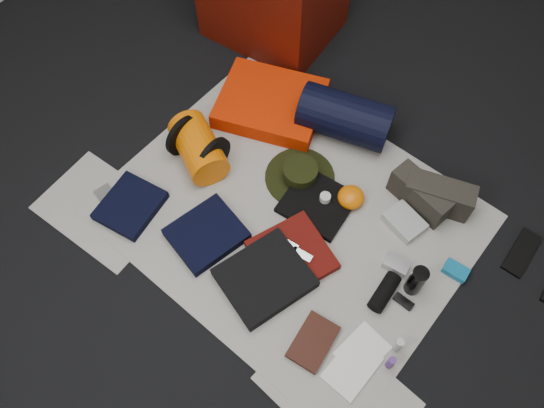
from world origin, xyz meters
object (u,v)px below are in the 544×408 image
Objects in this scene: navy_duffel at (345,117)px; compact_camera at (396,265)px; paperback_book at (313,342)px; sleeping_pad at (271,104)px; stuff_sack at (199,148)px; water_bottle at (416,281)px.

navy_duffel reaches higher than compact_camera.
sleeping_pad is at bearing 129.81° from paperback_book.
stuff_sack is at bearing -98.25° from sleeping_pad.
paperback_book is at bearing -41.98° from sleeping_pad.
stuff_sack reaches higher than water_bottle.
navy_duffel is (0.38, 0.13, 0.07)m from sleeping_pad.
navy_duffel reaches higher than water_bottle.
water_bottle is 0.13m from compact_camera.
navy_duffel is at bearing 135.26° from compact_camera.
stuff_sack is at bearing 151.46° from paperback_book.
sleeping_pad is 0.40m from navy_duffel.
navy_duffel is at bearing 146.19° from water_bottle.
water_bottle is 0.51m from paperback_book.
sleeping_pad is 0.47m from stuff_sack.
stuff_sack is at bearing -144.68° from navy_duffel.
compact_camera is at bearing -18.17° from sleeping_pad.
paperback_book is at bearing -107.07° from compact_camera.
compact_camera is 0.51× the size of paperback_book.
water_bottle reaches higher than paperback_book.
sleeping_pad is 2.90× the size of water_bottle.
navy_duffel is 4.04× the size of compact_camera.
sleeping_pad is at bearing 153.18° from compact_camera.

